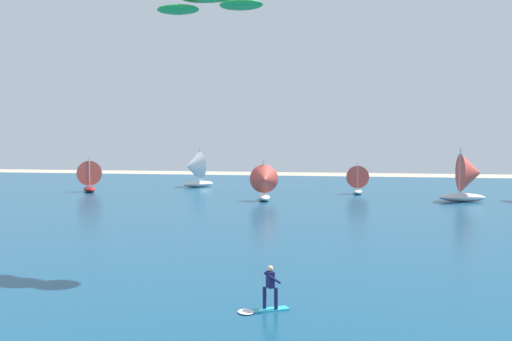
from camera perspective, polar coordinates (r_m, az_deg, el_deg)
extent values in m
cube|color=navy|center=(55.99, 6.11, -3.47)|extent=(160.00, 90.00, 0.10)
cube|color=#26B2CC|center=(21.17, 1.47, -14.06)|extent=(1.43, 1.10, 0.05)
cylinder|color=#19194C|center=(21.10, 0.88, -12.92)|extent=(0.14, 0.14, 0.80)
cylinder|color=#19194C|center=(21.01, 2.06, -12.99)|extent=(0.14, 0.14, 0.80)
cube|color=#19194C|center=(20.87, 1.47, -11.10)|extent=(0.37, 0.42, 0.60)
sphere|color=beige|center=(20.77, 1.48, -10.01)|extent=(0.22, 0.22, 0.22)
cylinder|color=#19194C|center=(21.08, 1.46, -10.82)|extent=(0.48, 0.34, 0.39)
cylinder|color=#19194C|center=(20.69, 1.91, -11.09)|extent=(0.48, 0.34, 0.39)
ellipsoid|color=white|center=(20.85, -1.04, -14.28)|extent=(0.87, 0.91, 0.08)
ellipsoid|color=#198C3F|center=(28.82, -8.00, 16.02)|extent=(2.29, 1.94, 0.34)
ellipsoid|color=#198C3F|center=(27.66, -1.53, 16.61)|extent=(2.29, 1.94, 0.34)
ellipsoid|color=white|center=(76.47, -5.93, -1.38)|extent=(4.34, 4.28, 0.85)
cylinder|color=silver|center=(76.41, -5.80, 0.64)|extent=(0.14, 0.14, 4.53)
cone|color=white|center=(75.97, -6.46, 0.45)|extent=(4.08, 4.11, 3.81)
ellipsoid|color=silver|center=(61.41, 20.36, -2.60)|extent=(4.83, 2.04, 0.88)
cylinder|color=silver|center=(61.15, 20.20, 0.00)|extent=(0.15, 0.15, 4.71)
cone|color=#D84C3F|center=(61.43, 21.13, -0.22)|extent=(2.41, 4.12, 3.95)
ellipsoid|color=maroon|center=(71.65, -16.72, -1.85)|extent=(3.25, 3.64, 0.68)
cylinder|color=silver|center=(71.33, -16.72, -0.12)|extent=(0.11, 0.11, 3.65)
cone|color=#D84C3F|center=(72.13, -16.84, -0.24)|extent=(3.39, 3.15, 3.07)
ellipsoid|color=silver|center=(67.05, 10.37, -2.13)|extent=(1.13, 3.19, 0.60)
cylinder|color=silver|center=(66.76, 10.38, -0.53)|extent=(0.10, 0.10, 3.18)
cone|color=#D84C3F|center=(67.47, 10.39, -0.63)|extent=(2.69, 1.42, 2.67)
ellipsoid|color=white|center=(58.73, 0.83, -2.77)|extent=(2.03, 3.77, 0.67)
cylinder|color=silver|center=(58.72, 0.82, -0.68)|extent=(0.11, 0.11, 3.59)
cone|color=#D84C3F|center=(57.95, 0.87, -0.91)|extent=(3.29, 2.22, 3.01)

